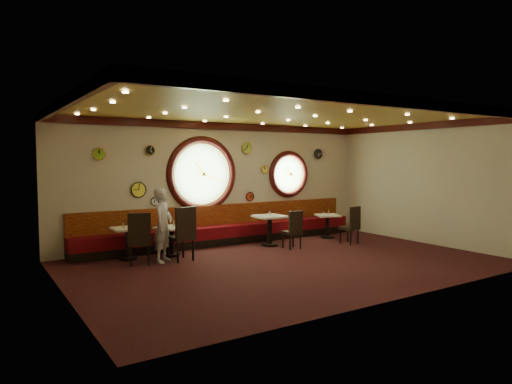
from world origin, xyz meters
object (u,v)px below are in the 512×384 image
at_px(table_c, 270,227).
at_px(condiment_b_pepper, 174,225).
at_px(chair_a, 139,235).
at_px(waiter, 163,225).
at_px(table_a, 128,239).
at_px(condiment_a_salt, 123,225).
at_px(condiment_a_pepper, 130,225).
at_px(condiment_c_pepper, 270,213).
at_px(table_d, 328,223).
at_px(condiment_c_salt, 269,213).
at_px(condiment_b_bottle, 174,223).
at_px(condiment_d_bottle, 328,212).
at_px(chair_d, 352,223).
at_px(condiment_c_bottle, 269,212).
at_px(chair_c, 294,227).
at_px(condiment_d_salt, 324,213).
at_px(condiment_d_pepper, 329,213).
at_px(table_b, 172,237).
at_px(chair_b, 183,230).
at_px(condiment_b_salt, 167,225).
at_px(condiment_a_bottle, 130,224).

bearing_deg(table_c, condiment_b_pepper, 177.23).
relative_size(chair_a, waiter, 0.43).
xyz_separation_m(table_a, chair_a, (0.04, -0.70, 0.19)).
relative_size(condiment_a_salt, condiment_a_pepper, 1.09).
height_order(condiment_a_salt, condiment_c_pepper, condiment_c_pepper).
xyz_separation_m(table_d, condiment_c_salt, (-2.08, -0.08, 0.42)).
height_order(condiment_b_bottle, condiment_d_bottle, condiment_b_bottle).
bearing_deg(condiment_a_salt, condiment_b_bottle, -6.41).
bearing_deg(table_c, chair_d, -26.38).
relative_size(condiment_c_salt, condiment_c_bottle, 0.74).
xyz_separation_m(chair_c, condiment_a_pepper, (-3.80, 0.99, 0.22)).
bearing_deg(condiment_d_salt, condiment_d_pepper, -32.42).
bearing_deg(condiment_b_pepper, condiment_d_salt, 0.58).
relative_size(table_b, condiment_a_salt, 7.12).
bearing_deg(chair_a, condiment_d_bottle, 22.62).
xyz_separation_m(condiment_c_salt, condiment_b_bottle, (-2.51, 0.24, -0.09)).
bearing_deg(table_d, chair_b, -173.12).
height_order(table_a, table_c, table_c).
bearing_deg(chair_a, condiment_c_pepper, 23.73).
bearing_deg(chair_a, chair_c, 12.45).
xyz_separation_m(condiment_a_salt, condiment_b_bottle, (1.14, -0.13, -0.01)).
height_order(table_c, condiment_d_salt, table_c).
bearing_deg(condiment_d_bottle, waiter, -174.98).
xyz_separation_m(table_a, waiter, (0.57, -0.66, 0.35)).
distance_m(condiment_b_salt, condiment_c_salt, 2.71).
distance_m(condiment_c_salt, condiment_b_pepper, 2.57).
xyz_separation_m(chair_d, condiment_a_salt, (-5.64, 1.35, 0.20)).
relative_size(table_c, condiment_b_pepper, 7.69).
height_order(condiment_c_pepper, condiment_d_pepper, condiment_c_pepper).
xyz_separation_m(table_b, condiment_a_bottle, (-0.91, 0.19, 0.36)).
bearing_deg(condiment_b_salt, waiter, -120.38).
xyz_separation_m(table_b, chair_b, (0.00, -0.66, 0.26)).
bearing_deg(condiment_a_pepper, condiment_d_pepper, -2.00).
xyz_separation_m(condiment_a_pepper, condiment_b_bottle, (1.02, -0.05, -0.01)).
bearing_deg(chair_b, condiment_d_bottle, -2.44).
bearing_deg(condiment_d_bottle, condiment_a_pepper, 178.42).
bearing_deg(table_b, condiment_d_salt, -0.06).
bearing_deg(chair_c, condiment_b_bottle, 162.90).
distance_m(condiment_b_pepper, condiment_a_bottle, 0.98).
height_order(table_d, chair_d, chair_d).
bearing_deg(condiment_b_bottle, condiment_a_salt, 173.59).
bearing_deg(table_b, condiment_d_bottle, -0.52).
distance_m(condiment_d_salt, condiment_d_bottle, 0.16).
bearing_deg(condiment_a_bottle, chair_d, -13.76).
xyz_separation_m(chair_b, condiment_c_pepper, (2.65, 0.50, 0.15)).
relative_size(table_d, waiter, 0.49).
bearing_deg(condiment_a_salt, table_a, -15.10).
bearing_deg(chair_c, waiter, 174.93).
height_order(chair_b, condiment_b_salt, chair_b).
xyz_separation_m(condiment_d_pepper, condiment_c_bottle, (-2.06, -0.02, 0.15)).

